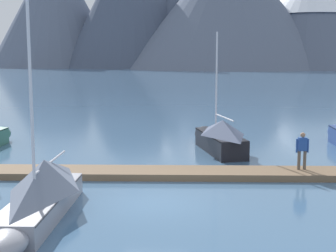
% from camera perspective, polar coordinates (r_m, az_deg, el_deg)
% --- Properties ---
extents(ground_plane, '(700.00, 700.00, 0.00)m').
position_cam_1_polar(ground_plane, '(18.02, -1.86, -9.06)').
color(ground_plane, '#426689').
extents(mountain_west_summit, '(63.59, 63.59, 58.37)m').
position_cam_1_polar(mountain_west_summit, '(247.15, -13.23, 13.89)').
color(mountain_west_summit, slate).
rests_on(mountain_west_summit, ground).
extents(mountain_shoulder_ridge, '(77.12, 77.12, 50.24)m').
position_cam_1_polar(mountain_shoulder_ridge, '(235.65, 1.47, 13.23)').
color(mountain_shoulder_ridge, '#424C60').
rests_on(mountain_shoulder_ridge, ground).
extents(mountain_east_summit, '(90.54, 90.54, 54.85)m').
position_cam_1_polar(mountain_east_summit, '(216.23, 7.15, 14.34)').
color(mountain_east_summit, slate).
rests_on(mountain_east_summit, ground).
extents(mountain_rear_spur, '(83.81, 83.81, 41.31)m').
position_cam_1_polar(mountain_rear_spur, '(226.03, 16.22, 12.08)').
color(mountain_rear_spur, '#4C566B').
rests_on(mountain_rear_spur, ground).
extents(dock, '(28.53, 4.04, 0.30)m').
position_cam_1_polar(dock, '(21.81, -0.51, -5.58)').
color(dock, brown).
rests_on(dock, ground).
extents(sailboat_second_berth, '(1.98, 7.51, 7.38)m').
position_cam_1_polar(sailboat_second_berth, '(16.77, -14.86, -7.56)').
color(sailboat_second_berth, '#93939E').
rests_on(sailboat_second_berth, ground).
extents(sailboat_mid_dock_port, '(3.36, 6.84, 6.72)m').
position_cam_1_polar(sailboat_mid_dock_port, '(27.50, 5.98, -1.18)').
color(sailboat_mid_dock_port, black).
rests_on(sailboat_mid_dock_port, ground).
extents(person_on_dock, '(0.59, 0.27, 1.69)m').
position_cam_1_polar(person_on_dock, '(22.44, 15.59, -2.58)').
color(person_on_dock, brown).
rests_on(person_on_dock, dock).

